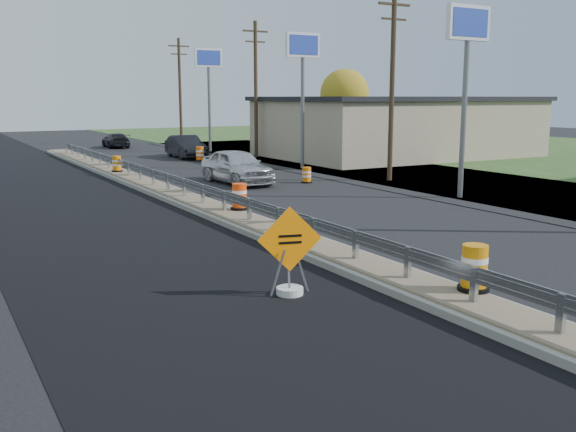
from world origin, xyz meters
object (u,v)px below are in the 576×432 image
barrel_shoulder_far (192,146)px  car_silver (237,166)px  barrel_shoulder_near (307,175)px  barrel_median_near (474,269)px  caution_sign (290,273)px  barrel_median_mid (239,197)px  car_dark_mid (186,147)px  car_dark_far (116,140)px  barrel_shoulder_mid (200,154)px  barrel_median_far (117,164)px

barrel_shoulder_far → car_silver: (-4.91, -18.68, 0.40)m
barrel_shoulder_near → barrel_median_near: bearing=-110.9°
caution_sign → barrel_shoulder_near: size_ratio=2.46×
barrel_median_mid → car_dark_mid: car_dark_mid is taller
barrel_median_near → car_silver: (3.74, 19.44, 0.16)m
car_dark_far → car_silver: bearing=90.9°
caution_sign → barrel_shoulder_mid: (9.59, 28.71, -0.03)m
barrel_shoulder_near → car_dark_mid: car_dark_mid is taller
barrel_shoulder_near → barrel_shoulder_far: size_ratio=0.83×
caution_sign → car_dark_far: 43.89m
barrel_median_near → barrel_median_far: bearing=91.4°
barrel_shoulder_far → barrel_median_near: bearing=-102.8°
car_dark_mid → car_dark_far: 12.01m
car_silver → caution_sign: bearing=-114.4°
caution_sign → barrel_median_near: bearing=-20.5°
caution_sign → car_dark_far: caution_sign is taller
barrel_shoulder_mid → car_dark_mid: (-0.00, 2.59, 0.33)m
barrel_median_mid → barrel_shoulder_far: barrel_median_mid is taller
barrel_shoulder_mid → barrel_shoulder_far: 7.47m
caution_sign → car_silver: size_ratio=0.39×
car_dark_far → barrel_shoulder_far: bearing=121.3°
barrel_shoulder_far → caution_sign: bearing=-108.2°
car_dark_mid → car_silver: bearing=-98.2°
barrel_median_near → barrel_median_far: size_ratio=1.14×
barrel_shoulder_mid → car_silver: 11.87m
barrel_shoulder_far → car_dark_mid: 5.06m
car_dark_far → barrel_shoulder_mid: bearing=99.9°
barrel_median_near → caution_sign: bearing=144.1°
barrel_median_far → barrel_shoulder_near: bearing=-45.6°
barrel_median_mid → car_silver: bearing=65.2°
barrel_median_far → barrel_shoulder_far: (9.26, 12.62, -0.19)m
car_silver → barrel_median_mid: bearing=-117.4°
barrel_shoulder_near → barrel_shoulder_far: 20.32m
barrel_median_mid → caution_sign: bearing=-109.1°
caution_sign → barrel_median_near: (3.14, -2.28, 0.20)m
barrel_median_far → barrel_shoulder_mid: 8.94m
barrel_median_near → car_dark_mid: car_dark_mid is taller
barrel_shoulder_mid → car_silver: (-2.71, -11.55, 0.39)m
caution_sign → car_silver: bearing=83.6°
barrel_shoulder_near → car_silver: 3.50m
car_silver → car_dark_mid: size_ratio=1.04×
car_dark_mid → caution_sign: bearing=-104.3°
barrel_median_mid → car_dark_mid: bearing=73.8°
barrel_shoulder_near → barrel_median_mid: bearing=-136.3°
barrel_shoulder_near → car_dark_far: 27.66m
car_dark_far → barrel_median_far: bearing=78.1°
barrel_shoulder_near → barrel_shoulder_mid: 13.10m
caution_sign → barrel_median_far: 23.36m
barrel_median_mid → barrel_shoulder_far: (8.65, 26.77, -0.23)m
barrel_median_mid → barrel_shoulder_mid: bearing=71.8°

